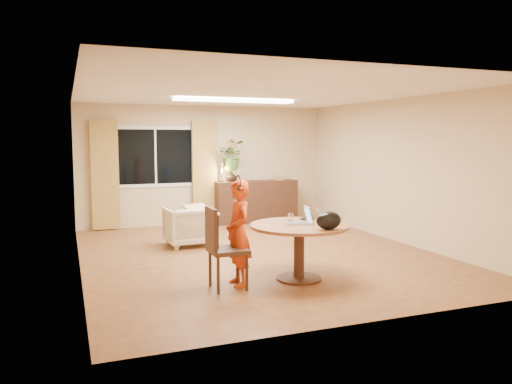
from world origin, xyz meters
TOP-DOWN VIEW (x-y plane):
  - floor at (0.00, 0.00)m, footprint 6.50×6.50m
  - ceiling at (0.00, 0.00)m, footprint 6.50×6.50m
  - wall_back at (0.00, 3.25)m, footprint 5.50×0.00m
  - wall_left at (-2.75, 0.00)m, footprint 0.00×6.50m
  - wall_right at (2.75, 0.00)m, footprint 0.00×6.50m
  - window at (-1.10, 3.23)m, footprint 1.70×0.03m
  - curtain_left at (-2.15, 3.15)m, footprint 0.55×0.08m
  - curtain_right at (-0.05, 3.15)m, footprint 0.55×0.08m
  - ceiling_panel at (0.00, 1.20)m, footprint 2.20×0.35m
  - dining_table at (-0.03, -1.58)m, footprint 1.31×1.31m
  - dining_chair at (-1.04, -1.62)m, footprint 0.50×0.45m
  - child at (-0.87, -1.53)m, footprint 0.50×0.33m
  - laptop at (-0.06, -1.55)m, footprint 0.40×0.30m
  - tumbler at (-0.02, -1.26)m, footprint 0.09×0.09m
  - wine_glass at (0.31, -1.44)m, footprint 0.07×0.07m
  - pot_lid at (0.26, -1.24)m, footprint 0.24×0.24m
  - handbag at (0.14, -2.05)m, footprint 0.36×0.23m
  - armchair at (-0.93, 1.08)m, footprint 0.77×0.79m
  - throw at (-0.69, 1.05)m, footprint 0.62×0.68m
  - sideboard at (1.10, 3.01)m, footprint 1.88×0.46m
  - vase at (0.51, 3.01)m, footprint 0.25×0.25m
  - bouquet at (0.54, 3.01)m, footprint 0.72×0.66m
  - book_stack at (1.67, 3.01)m, footprint 0.21×0.17m
  - desk_lamp at (0.28, 2.96)m, footprint 0.17×0.17m

SIDE VIEW (x-z plane):
  - floor at x=0.00m, z-range 0.00..0.00m
  - armchair at x=-0.93m, z-range 0.00..0.69m
  - sideboard at x=1.10m, z-range 0.00..0.94m
  - dining_chair at x=-1.04m, z-range 0.00..1.03m
  - dining_table at x=-0.03m, z-range 0.21..0.96m
  - child at x=-0.87m, z-range 0.00..1.35m
  - throw at x=-0.69m, z-range 0.69..0.72m
  - pot_lid at x=0.26m, z-range 0.75..0.78m
  - tumbler at x=-0.02m, z-range 0.75..0.85m
  - wine_glass at x=0.31m, z-range 0.75..0.93m
  - handbag at x=0.14m, z-range 0.75..0.97m
  - laptop at x=-0.06m, z-range 0.75..0.99m
  - book_stack at x=1.67m, z-range 0.94..1.02m
  - vase at x=0.51m, z-range 0.94..1.19m
  - desk_lamp at x=0.28m, z-range 0.94..1.31m
  - curtain_left at x=-2.15m, z-range 0.02..2.27m
  - curtain_right at x=-0.05m, z-range 0.02..2.27m
  - wall_back at x=0.00m, z-range -1.45..4.05m
  - wall_left at x=-2.75m, z-range -1.95..4.55m
  - wall_right at x=2.75m, z-range -1.95..4.55m
  - window at x=-1.10m, z-range 0.85..2.15m
  - bouquet at x=0.54m, z-range 1.19..1.85m
  - ceiling_panel at x=0.00m, z-range 2.54..2.59m
  - ceiling at x=0.00m, z-range 2.60..2.60m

